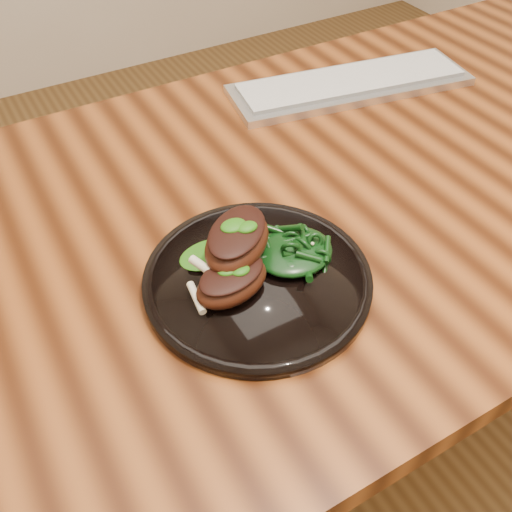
{
  "coord_description": "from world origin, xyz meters",
  "views": [
    {
      "loc": [
        -0.44,
        -0.54,
        1.27
      ],
      "look_at": [
        -0.2,
        -0.11,
        0.78
      ],
      "focal_mm": 40.0,
      "sensor_mm": 36.0,
      "label": 1
    }
  ],
  "objects_px": {
    "lamb_chop_front": "(231,281)",
    "keyboard": "(351,84)",
    "plate": "(257,279)",
    "greens_heap": "(294,247)",
    "desk": "(327,221)"
  },
  "relations": [
    {
      "from": "desk",
      "to": "plate",
      "type": "relative_size",
      "value": 5.69
    },
    {
      "from": "desk",
      "to": "keyboard",
      "type": "distance_m",
      "value": 0.3
    },
    {
      "from": "keyboard",
      "to": "greens_heap",
      "type": "bearing_deg",
      "value": -135.28
    },
    {
      "from": "plate",
      "to": "greens_heap",
      "type": "distance_m",
      "value": 0.06
    },
    {
      "from": "plate",
      "to": "desk",
      "type": "bearing_deg",
      "value": 32.4
    },
    {
      "from": "greens_heap",
      "to": "keyboard",
      "type": "height_order",
      "value": "greens_heap"
    },
    {
      "from": "desk",
      "to": "plate",
      "type": "distance_m",
      "value": 0.26
    },
    {
      "from": "lamb_chop_front",
      "to": "keyboard",
      "type": "bearing_deg",
      "value": 38.89
    },
    {
      "from": "desk",
      "to": "keyboard",
      "type": "height_order",
      "value": "keyboard"
    },
    {
      "from": "desk",
      "to": "greens_heap",
      "type": "bearing_deg",
      "value": -140.11
    },
    {
      "from": "lamb_chop_front",
      "to": "keyboard",
      "type": "xyz_separation_m",
      "value": [
        0.44,
        0.35,
        -0.03
      ]
    },
    {
      "from": "lamb_chop_front",
      "to": "keyboard",
      "type": "distance_m",
      "value": 0.56
    },
    {
      "from": "desk",
      "to": "plate",
      "type": "bearing_deg",
      "value": -147.6
    },
    {
      "from": "plate",
      "to": "keyboard",
      "type": "relative_size",
      "value": 0.6
    },
    {
      "from": "desk",
      "to": "lamb_chop_front",
      "type": "bearing_deg",
      "value": -150.33
    }
  ]
}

